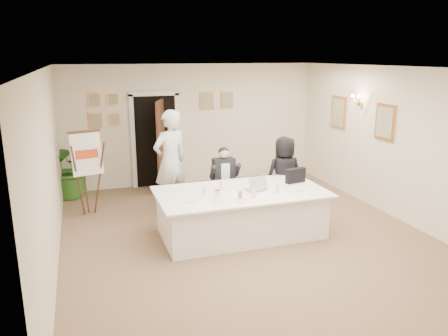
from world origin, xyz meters
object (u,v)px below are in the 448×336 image
at_px(oj_glass, 240,195).
at_px(flip_chart, 87,177).
at_px(conference_table, 241,212).
at_px(seated_man, 224,180).
at_px(standing_woman, 284,175).
at_px(laptop, 255,181).
at_px(potted_palm, 70,167).
at_px(standing_man, 170,162).
at_px(steel_jug, 217,194).
at_px(laptop_bag, 296,175).
at_px(paper_stack, 296,190).

bearing_deg(oj_glass, flip_chart, 136.05).
distance_m(conference_table, seated_man, 1.12).
height_order(flip_chart, standing_woman, flip_chart).
bearing_deg(laptop, potted_palm, 116.91).
xyz_separation_m(standing_woman, potted_palm, (-3.94, 2.30, -0.08)).
bearing_deg(potted_palm, standing_woman, -30.28).
relative_size(standing_man, steel_jug, 18.23).
height_order(laptop, oj_glass, laptop).
relative_size(standing_woman, steel_jug, 13.61).
bearing_deg(laptop_bag, flip_chart, 145.29).
relative_size(laptop, paper_stack, 1.33).
relative_size(standing_man, oj_glass, 15.42).
distance_m(seated_man, steel_jug, 1.38).
bearing_deg(steel_jug, laptop_bag, 11.94).
relative_size(flip_chart, standing_man, 0.81).
bearing_deg(conference_table, standing_man, 120.57).
bearing_deg(steel_jug, paper_stack, -4.04).
relative_size(potted_palm, laptop, 3.55).
height_order(laptop_bag, oj_glass, laptop_bag).
xyz_separation_m(seated_man, laptop_bag, (1.03, -0.92, 0.25)).
height_order(seated_man, flip_chart, flip_chart).
bearing_deg(standing_woman, laptop_bag, 84.64).
bearing_deg(standing_woman, seated_man, -11.28).
bearing_deg(oj_glass, potted_palm, 126.51).
bearing_deg(potted_palm, oj_glass, -53.49).
xyz_separation_m(standing_man, oj_glass, (0.72, -1.89, -0.16)).
relative_size(seated_man, steel_jug, 11.97).
bearing_deg(seated_man, potted_palm, 144.11).
bearing_deg(laptop_bag, potted_palm, 132.75).
bearing_deg(standing_woman, laptop, 43.25).
bearing_deg(potted_palm, seated_man, -35.59).
relative_size(laptop_bag, steel_jug, 3.41).
relative_size(seated_man, flip_chart, 0.82).
relative_size(standing_man, potted_palm, 1.51).
height_order(laptop, paper_stack, laptop).
bearing_deg(potted_palm, laptop_bag, -37.39).
bearing_deg(laptop, standing_man, 110.24).
distance_m(potted_palm, steel_jug, 3.99).
relative_size(potted_palm, laptop_bag, 3.54).
bearing_deg(seated_man, oj_glass, -99.17).
bearing_deg(conference_table, flip_chart, 143.53).
bearing_deg(conference_table, paper_stack, -16.66).
xyz_separation_m(laptop, steel_jug, (-0.73, -0.18, -0.08)).
height_order(seated_man, laptop_bag, seated_man).
bearing_deg(flip_chart, steel_jug, -45.07).
height_order(oj_glass, steel_jug, oj_glass).
distance_m(standing_woman, laptop, 1.23).
bearing_deg(steel_jug, potted_palm, 124.85).
bearing_deg(potted_palm, standing_man, -40.69).
relative_size(oj_glass, steel_jug, 1.18).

